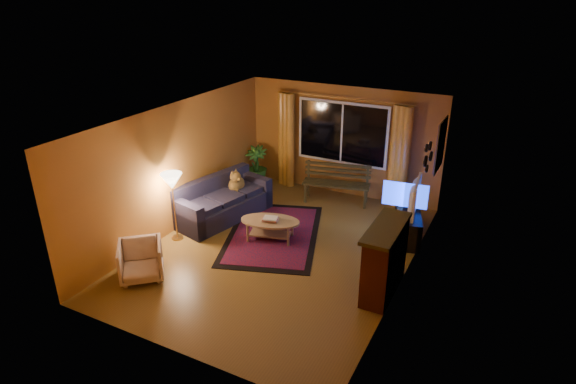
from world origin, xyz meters
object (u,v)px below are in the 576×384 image
at_px(bench, 336,193).
at_px(armchair, 141,259).
at_px(coffee_table, 270,230).
at_px(tv_console, 407,223).
at_px(sofa, 223,199).
at_px(floor_lamp, 174,207).

distance_m(bench, armchair, 4.61).
bearing_deg(coffee_table, tv_console, 29.84).
xyz_separation_m(sofa, floor_lamp, (-0.29, -1.15, 0.24)).
relative_size(armchair, tv_console, 0.53).
distance_m(sofa, armchair, 2.48).
height_order(bench, tv_console, tv_console).
height_order(armchair, coffee_table, armchair).
xyz_separation_m(bench, sofa, (-1.81, -1.78, 0.20)).
bearing_deg(tv_console, bench, 138.42).
bearing_deg(sofa, coffee_table, -1.80).
xyz_separation_m(sofa, tv_console, (3.62, 0.95, -0.15)).
xyz_separation_m(armchair, coffee_table, (1.28, 2.11, -0.15)).
relative_size(coffee_table, tv_console, 0.86).
relative_size(bench, armchair, 2.09).
bearing_deg(coffee_table, bench, 77.41).
height_order(coffee_table, tv_console, tv_console).
bearing_deg(bench, armchair, -125.34).
xyz_separation_m(floor_lamp, tv_console, (3.91, 2.10, -0.39)).
relative_size(sofa, tv_console, 1.58).
bearing_deg(tv_console, armchair, -153.07).
distance_m(coffee_table, tv_console, 2.65).
bearing_deg(coffee_table, armchair, -121.23).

